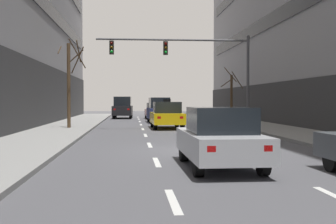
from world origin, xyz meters
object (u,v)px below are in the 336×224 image
car_driving_3 (123,108)px  traffic_signal_0 (193,59)px  street_tree_0 (231,95)px  car_driving_1 (159,110)px  car_driving_2 (220,138)px  car_driving_4 (155,111)px  street_tree_1 (70,81)px  taxi_driving_0 (167,115)px

car_driving_3 → traffic_signal_0: 18.42m
car_driving_3 → street_tree_0: bearing=-41.9°
car_driving_3 → traffic_signal_0: traffic_signal_0 is taller
car_driving_1 → street_tree_0: street_tree_0 is taller
car_driving_2 → car_driving_4: car_driving_2 is taller
car_driving_4 → car_driving_2: bearing=-90.0°
street_tree_0 → car_driving_4: bearing=130.7°
car_driving_3 → street_tree_1: bearing=-99.8°
car_driving_2 → car_driving_3: bearing=95.6°
car_driving_1 → street_tree_1: (-6.13, -8.54, 2.02)m
taxi_driving_0 → car_driving_1: 7.78m
street_tree_0 → street_tree_1: bearing=-144.5°
street_tree_0 → street_tree_1: (-12.30, -8.78, 0.78)m
car_driving_2 → car_driving_3: (-3.22, 33.08, 0.29)m
traffic_signal_0 → car_driving_1: bearing=100.1°
car_driving_1 → car_driving_2: size_ratio=0.98×
car_driving_1 → street_tree_0: (6.17, 0.24, 1.24)m
car_driving_1 → street_tree_1: size_ratio=0.80×
car_driving_4 → street_tree_1: (-6.16, -15.91, 2.26)m
taxi_driving_0 → car_driving_3: car_driving_3 is taller
car_driving_3 → taxi_driving_0: bearing=-79.1°
traffic_signal_0 → street_tree_1: 7.84m
car_driving_1 → street_tree_0: 6.30m
car_driving_1 → traffic_signal_0: 9.62m
car_driving_3 → traffic_signal_0: bearing=-74.8°
taxi_driving_0 → traffic_signal_0: (1.58, -1.08, 3.57)m
car_driving_4 → street_tree_1: bearing=-111.2°
car_driving_1 → traffic_signal_0: bearing=-79.9°
taxi_driving_0 → street_tree_1: (-6.13, -0.76, 2.19)m
car_driving_2 → car_driving_4: (-0.03, 31.83, -0.02)m
traffic_signal_0 → street_tree_0: bearing=63.2°
car_driving_1 → car_driving_4: car_driving_1 is taller
car_driving_1 → car_driving_4: bearing=89.8°
taxi_driving_0 → car_driving_4: taxi_driving_0 is taller
taxi_driving_0 → car_driving_1: (0.00, 7.78, 0.17)m
car_driving_4 → street_tree_0: street_tree_0 is taller
taxi_driving_0 → car_driving_2: bearing=-89.8°
street_tree_0 → taxi_driving_0: bearing=-127.6°
taxi_driving_0 → traffic_signal_0: size_ratio=0.48×
car_driving_3 → car_driving_4: bearing=-21.4°
car_driving_3 → traffic_signal_0: (4.75, -17.49, 3.33)m
taxi_driving_0 → street_tree_0: (6.17, 8.02, 1.41)m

